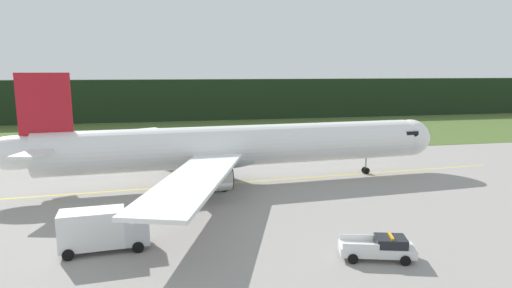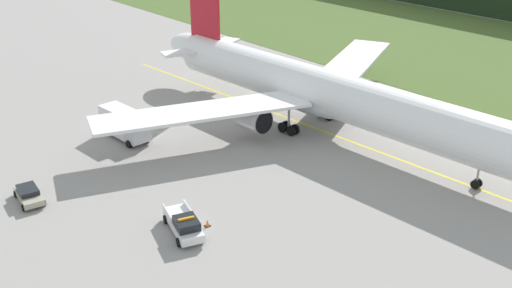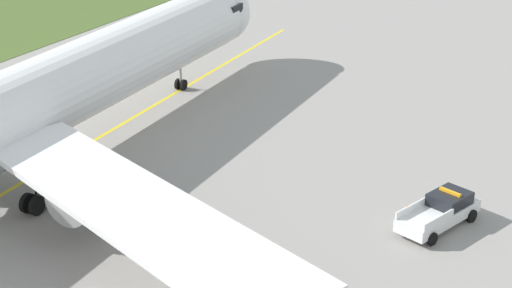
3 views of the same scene
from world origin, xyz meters
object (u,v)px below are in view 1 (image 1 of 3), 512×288
(catering_truck, at_px, (102,229))
(ops_pickup_truck, at_px, (380,248))
(airliner, at_px, (234,147))
(apron_cone, at_px, (371,244))

(catering_truck, bearing_deg, ops_pickup_truck, -16.28)
(airliner, xyz_separation_m, apron_cone, (7.54, -22.62, -4.38))
(airliner, xyz_separation_m, catering_truck, (-13.77, -18.64, -2.88))
(airliner, bearing_deg, apron_cone, -71.56)
(apron_cone, bearing_deg, ops_pickup_truck, -99.68)
(airliner, distance_m, catering_truck, 23.35)
(ops_pickup_truck, bearing_deg, apron_cone, 80.32)
(ops_pickup_truck, bearing_deg, catering_truck, 163.72)
(ops_pickup_truck, relative_size, apron_cone, 9.65)
(catering_truck, relative_size, apron_cone, 11.27)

